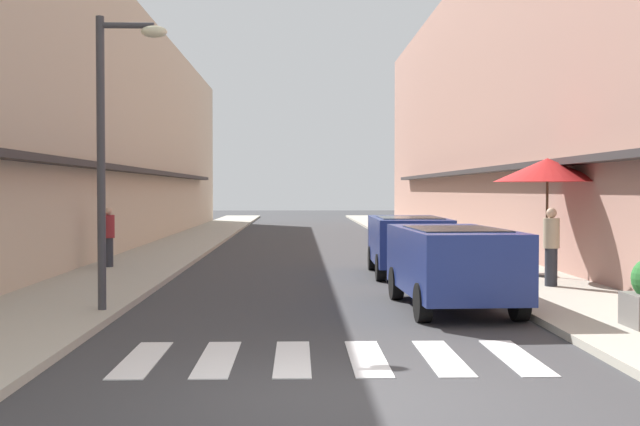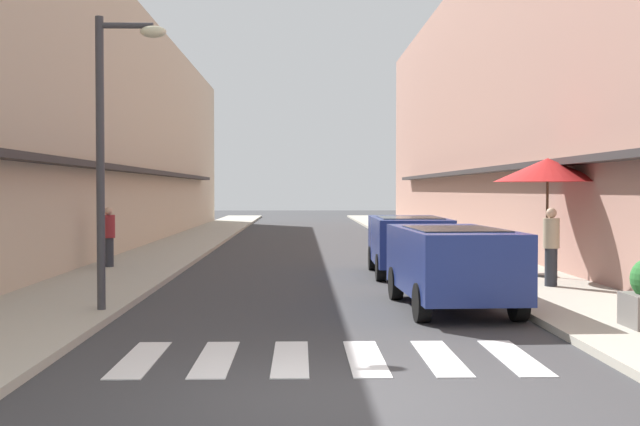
% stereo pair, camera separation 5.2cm
% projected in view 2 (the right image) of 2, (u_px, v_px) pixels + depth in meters
% --- Properties ---
extents(ground_plane, '(111.39, 111.39, 0.00)m').
position_uv_depth(ground_plane, '(310.00, 250.00, 28.37)').
color(ground_plane, '#38383A').
extents(sidewalk_left, '(2.68, 70.88, 0.12)m').
position_uv_depth(sidewalk_left, '(176.00, 249.00, 28.25)').
color(sidewalk_left, '#ADA899').
rests_on(sidewalk_left, ground_plane).
extents(sidewalk_right, '(2.68, 70.88, 0.12)m').
position_uv_depth(sidewalk_right, '(443.00, 248.00, 28.49)').
color(sidewalk_right, '#ADA899').
rests_on(sidewalk_right, ground_plane).
extents(building_row_left, '(5.50, 47.57, 8.83)m').
position_uv_depth(building_row_left, '(78.00, 129.00, 29.56)').
color(building_row_left, '#C6B299').
rests_on(building_row_left, ground_plane).
extents(building_row_right, '(5.50, 47.57, 10.71)m').
position_uv_depth(building_row_right, '(539.00, 104.00, 29.96)').
color(building_row_right, '#A87A6B').
rests_on(building_row_right, ground_plane).
extents(crosswalk, '(5.20, 2.20, 0.01)m').
position_uv_depth(crosswalk, '(328.00, 358.00, 10.15)').
color(crosswalk, silver).
rests_on(crosswalk, ground_plane).
extents(parked_car_near, '(1.93, 4.16, 1.47)m').
position_uv_depth(parked_car_near, '(452.00, 258.00, 14.26)').
color(parked_car_near, navy).
rests_on(parked_car_near, ground_plane).
extents(parked_car_mid, '(1.87, 3.97, 1.47)m').
position_uv_depth(parked_car_mid, '(408.00, 239.00, 20.03)').
color(parked_car_mid, navy).
rests_on(parked_car_mid, ground_plane).
extents(street_lamp, '(1.19, 0.28, 4.93)m').
position_uv_depth(street_lamp, '(112.00, 129.00, 13.44)').
color(street_lamp, '#38383D').
rests_on(street_lamp, sidewalk_left).
extents(cafe_umbrella, '(2.49, 2.49, 2.76)m').
position_uv_depth(cafe_umbrella, '(548.00, 171.00, 18.56)').
color(cafe_umbrella, '#262626').
rests_on(cafe_umbrella, sidewalk_right).
extents(pedestrian_walking_near, '(0.34, 0.34, 1.57)m').
position_uv_depth(pedestrian_walking_near, '(109.00, 236.00, 21.06)').
color(pedestrian_walking_near, '#282B33').
rests_on(pedestrian_walking_near, sidewalk_left).
extents(pedestrian_walking_far, '(0.34, 0.34, 1.65)m').
position_uv_depth(pedestrian_walking_far, '(551.00, 245.00, 16.79)').
color(pedestrian_walking_far, '#282B33').
rests_on(pedestrian_walking_far, sidewalk_right).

